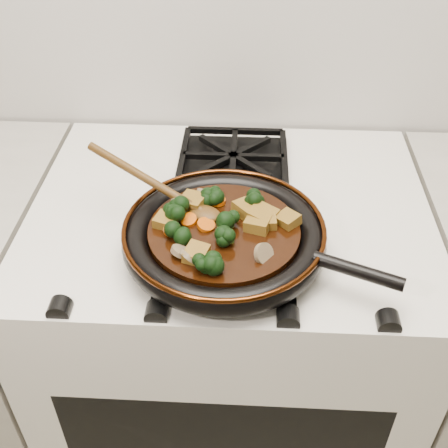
{
  "coord_description": "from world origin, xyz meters",
  "views": [
    {
      "loc": [
        0.03,
        0.84,
        1.55
      ],
      "look_at": [
        -0.0,
        1.55,
        0.97
      ],
      "focal_mm": 45.0,
      "sensor_mm": 36.0,
      "label": 1
    }
  ],
  "objects": [
    {
      "name": "broccoli_floret_3",
      "position": [
        -0.08,
        1.57,
        0.97
      ],
      "size": [
        0.08,
        0.08,
        0.07
      ],
      "primitive_type": null,
      "rotation": [
        0.09,
        -0.19,
        2.83
      ],
      "color": "black",
      "rests_on": "braising_sauce"
    },
    {
      "name": "broccoli_floret_1",
      "position": [
        0.01,
        1.52,
        0.97
      ],
      "size": [
        0.07,
        0.07,
        0.06
      ],
      "primitive_type": null,
      "rotation": [
        0.06,
        0.22,
        1.42
      ],
      "color": "black",
      "rests_on": "braising_sauce"
    },
    {
      "name": "skillet",
      "position": [
        -0.0,
        1.55,
        0.94
      ],
      "size": [
        0.45,
        0.34,
        0.05
      ],
      "rotation": [
        0.0,
        0.0,
        -0.39
      ],
      "color": "black",
      "rests_on": "burner_grate_front"
    },
    {
      "name": "mushroom_slice_2",
      "position": [
        -0.08,
        1.6,
        0.97
      ],
      "size": [
        0.04,
        0.05,
        0.04
      ],
      "primitive_type": "cylinder",
      "rotation": [
        0.94,
        0.0,
        1.94
      ],
      "color": "brown",
      "rests_on": "braising_sauce"
    },
    {
      "name": "braising_sauce",
      "position": [
        -0.0,
        1.55,
        0.95
      ],
      "size": [
        0.25,
        0.25,
        0.02
      ],
      "primitive_type": "cylinder",
      "color": "black",
      "rests_on": "skillet"
    },
    {
      "name": "carrot_coin_3",
      "position": [
        -0.03,
        1.55,
        0.96
      ],
      "size": [
        0.03,
        0.03,
        0.02
      ],
      "primitive_type": "cylinder",
      "rotation": [
        0.12,
        0.24,
        0.0
      ],
      "color": "#BC4805",
      "rests_on": "braising_sauce"
    },
    {
      "name": "carrot_coin_0",
      "position": [
        -0.02,
        1.62,
        0.96
      ],
      "size": [
        0.03,
        0.03,
        0.01
      ],
      "primitive_type": "cylinder",
      "rotation": [
        -0.09,
        0.04,
        0.0
      ],
      "color": "#BC4805",
      "rests_on": "braising_sauce"
    },
    {
      "name": "carrot_coin_1",
      "position": [
        -0.06,
        1.57,
        0.96
      ],
      "size": [
        0.03,
        0.03,
        0.02
      ],
      "primitive_type": "cylinder",
      "rotation": [
        0.21,
        -0.12,
        0.0
      ],
      "color": "#BC4805",
      "rests_on": "braising_sauce"
    },
    {
      "name": "mushroom_slice_3",
      "position": [
        -0.05,
        1.47,
        0.97
      ],
      "size": [
        0.04,
        0.04,
        0.03
      ],
      "primitive_type": "cylinder",
      "rotation": [
        0.92,
        0.0,
        2.28
      ],
      "color": "brown",
      "rests_on": "braising_sauce"
    },
    {
      "name": "broccoli_floret_2",
      "position": [
        -0.07,
        1.52,
        0.97
      ],
      "size": [
        0.07,
        0.07,
        0.07
      ],
      "primitive_type": null,
      "rotation": [
        -0.2,
        0.22,
        3.11
      ],
      "color": "black",
      "rests_on": "braising_sauce"
    },
    {
      "name": "mushroom_slice_4",
      "position": [
        -0.04,
        1.63,
        0.97
      ],
      "size": [
        0.04,
        0.04,
        0.03
      ],
      "primitive_type": "cylinder",
      "rotation": [
        0.99,
        0.0,
        2.69
      ],
      "color": "brown",
      "rests_on": "braising_sauce"
    },
    {
      "name": "wooden_spoon",
      "position": [
        -0.1,
        1.61,
        0.98
      ],
      "size": [
        0.15,
        0.09,
        0.24
      ],
      "rotation": [
        0.0,
        0.0,
        2.71
      ],
      "color": "#492D0F",
      "rests_on": "braising_sauce"
    },
    {
      "name": "tofu_cube_7",
      "position": [
        -0.04,
        1.48,
        0.97
      ],
      "size": [
        0.04,
        0.05,
        0.02
      ],
      "primitive_type": "cube",
      "rotation": [
        0.07,
        0.0,
        1.28
      ],
      "color": "brown",
      "rests_on": "braising_sauce"
    },
    {
      "name": "tofu_cube_5",
      "position": [
        0.06,
        1.57,
        0.97
      ],
      "size": [
        0.04,
        0.04,
        0.02
      ],
      "primitive_type": "cube",
      "rotation": [
        -0.05,
        -0.06,
        1.67
      ],
      "color": "brown",
      "rests_on": "braising_sauce"
    },
    {
      "name": "burner_grate_back",
      "position": [
        0.0,
        1.83,
        0.91
      ],
      "size": [
        0.23,
        0.23,
        0.03
      ],
      "primitive_type": null,
      "color": "black",
      "rests_on": "stove"
    },
    {
      "name": "mushroom_slice_1",
      "position": [
        0.06,
        1.49,
        0.97
      ],
      "size": [
        0.04,
        0.04,
        0.03
      ],
      "primitive_type": "cylinder",
      "rotation": [
        0.96,
        0.0,
        0.92
      ],
      "color": "brown",
      "rests_on": "braising_sauce"
    },
    {
      "name": "tofu_cube_6",
      "position": [
        0.1,
        1.57,
        0.97
      ],
      "size": [
        0.05,
        0.05,
        0.02
      ],
      "primitive_type": "cube",
      "rotation": [
        -0.1,
        0.08,
        2.34
      ],
      "color": "brown",
      "rests_on": "braising_sauce"
    },
    {
      "name": "carrot_coin_2",
      "position": [
        -0.09,
        1.54,
        0.96
      ],
      "size": [
        0.03,
        0.03,
        0.02
      ],
      "primitive_type": "cylinder",
      "rotation": [
        0.27,
        0.06,
        0.0
      ],
      "color": "#BC4805",
      "rests_on": "braising_sauce"
    },
    {
      "name": "tofu_cube_3",
      "position": [
        0.03,
        1.6,
        0.97
      ],
      "size": [
        0.06,
        0.06,
        0.03
      ],
      "primitive_type": "cube",
      "rotation": [
        -0.01,
        0.1,
        0.73
      ],
      "color": "brown",
      "rests_on": "braising_sauce"
    },
    {
      "name": "broccoli_floret_6",
      "position": [
        -0.03,
        1.45,
        0.97
      ],
      "size": [
        0.08,
        0.08,
        0.07
      ],
      "primitive_type": null,
      "rotation": [
        -0.24,
        0.09,
        1.35
      ],
      "color": "black",
      "rests_on": "braising_sauce"
    },
    {
      "name": "tofu_cube_4",
      "position": [
        0.06,
        1.58,
        0.97
      ],
      "size": [
        0.06,
        0.06,
        0.03
      ],
      "primitive_type": "cube",
      "rotation": [
        0.12,
        0.0,
        1.06
      ],
      "color": "brown",
      "rests_on": "braising_sauce"
    },
    {
      "name": "burner_grate_front",
      "position": [
        0.0,
        1.55,
        0.91
      ],
      "size": [
        0.23,
        0.23,
        0.03
      ],
      "primitive_type": null,
      "color": "black",
      "rests_on": "stove"
    },
    {
      "name": "tofu_cube_0",
      "position": [
        -0.06,
        1.61,
        0.97
      ],
      "size": [
        0.05,
        0.05,
        0.03
      ],
      "primitive_type": "cube",
      "rotation": [
        -0.08,
        0.0,
        1.2
      ],
      "color": "brown",
      "rests_on": "braising_sauce"
    },
    {
      "name": "broccoli_floret_0",
      "position": [
        -0.03,
        1.63,
        0.97
      ],
      "size": [
        0.08,
        0.07,
        0.06
      ],
      "primitive_type": null,
      "rotation": [
        0.01,
        -0.2,
        2.92
      ],
      "color": "black",
      "rests_on": "braising_sauce"
    },
    {
      "name": "broccoli_floret_4",
      "position": [
        0.01,
        1.56,
        0.97
      ],
      "size": [
        0.09,
        0.09,
        0.06
      ],
      "primitive_type": null,
      "rotation": [
        -0.12,
        0.07,
        0.88
      ],
      "color": "black",
      "rests_on": "braising_sauce"
    },
    {
      "name": "tofu_cube_1",
      "position": [
        0.06,
        1.58,
        0.97
      ],
      "size": [
        0.04,
        0.04,
        0.02
      ],
      "primitive_type": "cube",
      "rotation": [
        0.07,
        -0.08,
        2.86
      ],
      "color": "brown",
      "rests_on": "braising_sauce"
    },
    {
      "name": "tofu_cube_8",
      "position": [
        0.05,
        1.56,
        0.97
      ],
      "size": [
        0.05,
        0.05,
        0.03
      ],
      "primitive_type": "cube",
      "rotation": [
        -0.05,
        0.06,
        1.27
      ],
      "color": "brown",
      "rests_on": "braising_sauce"
    },
    {
      "name": "mushroom_slice_0",
      "position": [
        -0.07,
        1.48,
        0.97
      ],
      "size": [
        0.05,
        0.05,
        0.02
      ],
      "primitive_type": "cylinder",
      "rotation": [
        0.5,
        0.0,
        2.2
      ],
      "color": "brown",
      "rests_on": "braising_sauce"
    },
    {
      "name": "tofu_cube_2",
      "position": [
        -0.1,
        1.56,
        0.97
      ],
      "size": [
        0.05,
        0.04,
        0.02
      ],
      "primitive_type": "cube",
      "rotation": [
        0.05,
        0.01,
        1.27
      ],
      "color": "brown",
      "rests_on": "braising_sauce"
    },
    {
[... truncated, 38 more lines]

